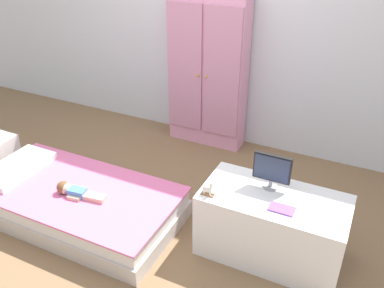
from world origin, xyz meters
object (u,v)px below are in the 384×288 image
Objects in this scene: wardrobe at (208,72)px; rocking_horse_toy at (209,189)px; tv_monitor at (272,170)px; book_purple at (282,209)px; doll at (72,190)px; tv_stand at (272,226)px; bed at (78,203)px.

wardrobe is 1.62m from rocking_horse_toy.
tv_monitor is 0.27m from book_purple.
tv_stand is at bearing 12.70° from doll.
tv_stand is 0.28m from book_purple.
wardrobe is 1.81m from book_purple.
wardrobe is (0.37, 1.61, 0.45)m from doll.
rocking_horse_toy is (0.66, -1.46, -0.21)m from wardrobe.
rocking_horse_toy is (1.03, 0.15, 0.24)m from doll.
wardrobe reaches higher than book_purple.
tv_monitor is at bearing 37.05° from rocking_horse_toy.
tv_monitor is 2.34× the size of rocking_horse_toy.
wardrobe reaches higher than doll.
book_purple is at bearing 8.05° from doll.
doll is (0.03, -0.06, 0.17)m from bed.
tv_stand is 0.52m from rocking_horse_toy.
rocking_horse_toy is at bearing 8.34° from doll.
doll is 1.46m from tv_monitor.
wardrobe is 5.90× the size of tv_monitor.
book_purple is (1.49, 0.21, 0.20)m from doll.
tv_stand is 3.76× the size of tv_monitor.
rocking_horse_toy reaches higher than bed.
bed is 1.57m from book_purple.
bed is 0.18m from doll.
wardrobe is 1.57× the size of tv_stand.
book_purple reaches higher than doll.
bed is 1.14m from rocking_horse_toy.
tv_monitor reaches higher than bed.
wardrobe is (0.40, 1.55, 0.62)m from bed.
wardrobe is at bearing 114.29° from rocking_horse_toy.
book_purple is at bearing 5.55° from bed.
tv_monitor is 1.61× the size of book_purple.
tv_monitor is at bearing 13.72° from bed.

